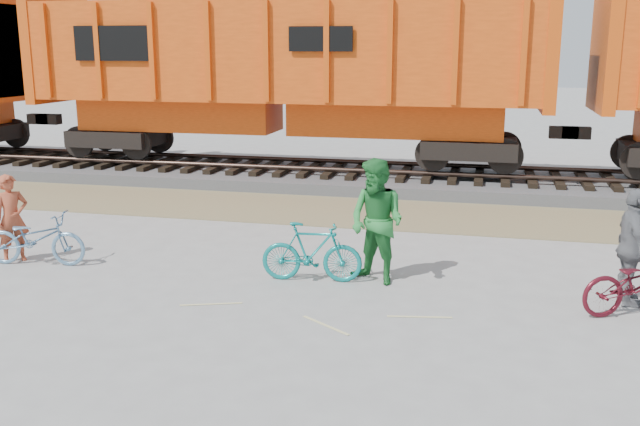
% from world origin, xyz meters
% --- Properties ---
extents(ground, '(120.00, 120.00, 0.00)m').
position_xyz_m(ground, '(0.00, 0.00, 0.00)').
color(ground, '#9E9E99').
rests_on(ground, ground).
extents(gravel_strip, '(120.00, 3.00, 0.02)m').
position_xyz_m(gravel_strip, '(0.00, 5.50, 0.01)').
color(gravel_strip, '#857953').
rests_on(gravel_strip, ground).
extents(ballast_bed, '(120.00, 4.00, 0.30)m').
position_xyz_m(ballast_bed, '(0.00, 9.00, 0.15)').
color(ballast_bed, slate).
rests_on(ballast_bed, ground).
extents(track, '(120.00, 2.60, 0.24)m').
position_xyz_m(track, '(0.00, 9.00, 0.47)').
color(track, black).
rests_on(track, ballast_bed).
extents(hopper_car_center, '(14.00, 3.13, 4.65)m').
position_xyz_m(hopper_car_center, '(-2.73, 9.00, 3.01)').
color(hopper_car_center, black).
rests_on(hopper_car_center, track).
extents(bicycle_blue, '(1.81, 0.85, 0.92)m').
position_xyz_m(bicycle_blue, '(-4.64, 0.35, 0.46)').
color(bicycle_blue, '#6895B8').
rests_on(bicycle_blue, ground).
extents(bicycle_teal, '(1.64, 0.62, 0.96)m').
position_xyz_m(bicycle_teal, '(0.17, 0.57, 0.48)').
color(bicycle_teal, '#108682').
rests_on(bicycle_teal, ground).
extents(person_solo, '(0.64, 0.66, 1.53)m').
position_xyz_m(person_solo, '(-5.14, 0.45, 0.76)').
color(person_solo, '#A9472B').
rests_on(person_solo, ground).
extents(person_man, '(1.20, 1.12, 1.97)m').
position_xyz_m(person_man, '(1.17, 0.77, 0.99)').
color(person_man, '#257C34').
rests_on(person_man, ground).
extents(person_woman, '(0.53, 1.04, 1.71)m').
position_xyz_m(person_woman, '(4.87, 0.62, 0.86)').
color(person_woman, slate).
rests_on(person_woman, ground).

